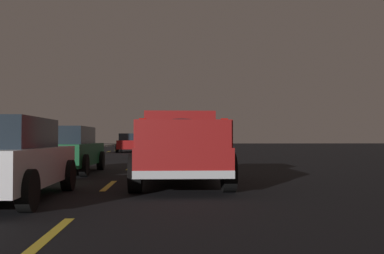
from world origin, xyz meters
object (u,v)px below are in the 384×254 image
(pickup_truck, at_px, (180,145))
(sedan_red, at_px, (130,143))
(sedan_green, at_px, (66,150))
(sedan_white, at_px, (2,158))

(pickup_truck, distance_m, sedan_red, 26.67)
(pickup_truck, bearing_deg, sedan_green, 44.58)
(sedan_green, bearing_deg, sedan_white, -177.85)
(sedan_green, xyz_separation_m, sedan_red, (22.73, -0.37, 0.00))
(pickup_truck, height_order, sedan_white, pickup_truck)
(sedan_green, distance_m, sedan_red, 22.73)
(pickup_truck, bearing_deg, sedan_red, 7.11)
(pickup_truck, relative_size, sedan_red, 1.23)
(sedan_green, relative_size, sedan_white, 1.01)
(pickup_truck, relative_size, sedan_white, 1.23)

